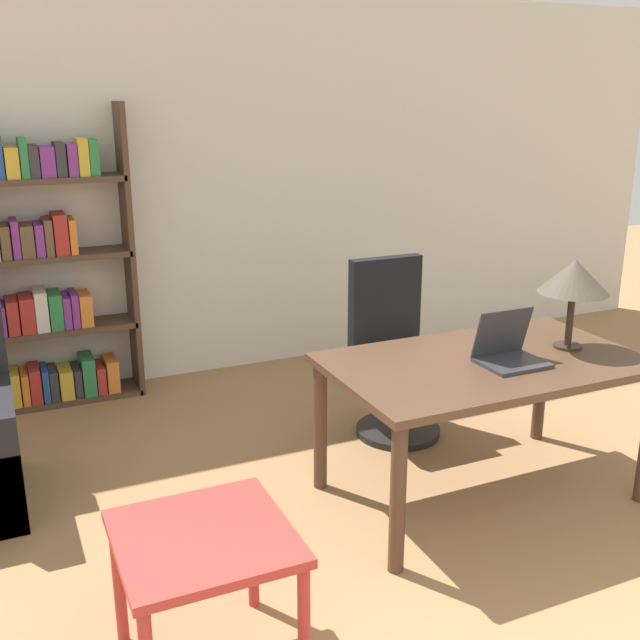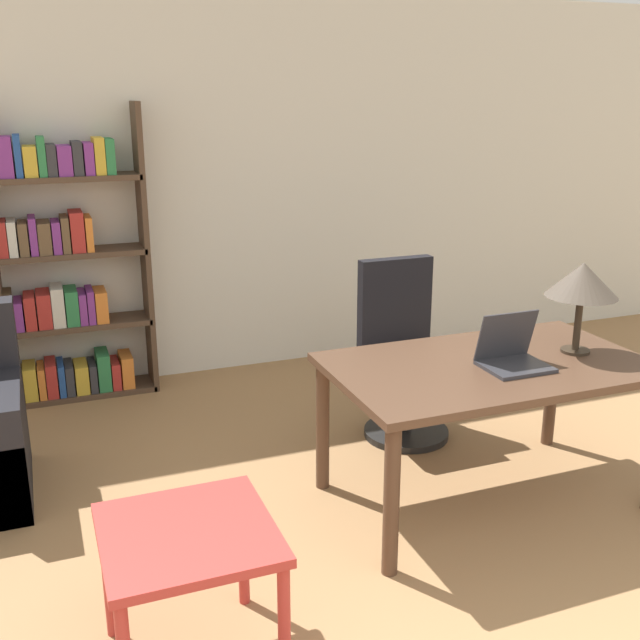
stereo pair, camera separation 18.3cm
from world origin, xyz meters
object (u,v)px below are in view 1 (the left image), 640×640
(office_chair, at_px, (394,357))
(bookshelf, at_px, (47,276))
(laptop, at_px, (508,351))
(table_lamp, at_px, (574,278))
(side_table_blue, at_px, (204,555))
(desk, at_px, (485,377))

(office_chair, height_order, bookshelf, bookshelf)
(laptop, relative_size, table_lamp, 0.66)
(laptop, bearing_deg, bookshelf, 130.46)
(office_chair, height_order, side_table_blue, office_chair)
(side_table_blue, bearing_deg, office_chair, 43.03)
(desk, height_order, side_table_blue, desk)
(desk, height_order, laptop, laptop)
(laptop, distance_m, table_lamp, 0.53)
(office_chair, distance_m, side_table_blue, 2.19)
(table_lamp, distance_m, office_chair, 1.21)
(laptop, xyz_separation_m, table_lamp, (0.42, 0.06, 0.31))
(side_table_blue, height_order, bookshelf, bookshelf)
(desk, bearing_deg, table_lamp, -2.18)
(office_chair, xyz_separation_m, side_table_blue, (-1.60, -1.49, -0.00))
(table_lamp, bearing_deg, bookshelf, 136.88)
(desk, xyz_separation_m, office_chair, (-0.02, 0.87, -0.17))
(table_lamp, xyz_separation_m, office_chair, (-0.51, 0.89, -0.63))
(office_chair, relative_size, side_table_blue, 1.79)
(desk, height_order, table_lamp, table_lamp)
(laptop, xyz_separation_m, side_table_blue, (-1.69, -0.55, -0.33))
(desk, bearing_deg, office_chair, 91.20)
(laptop, distance_m, bookshelf, 2.96)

